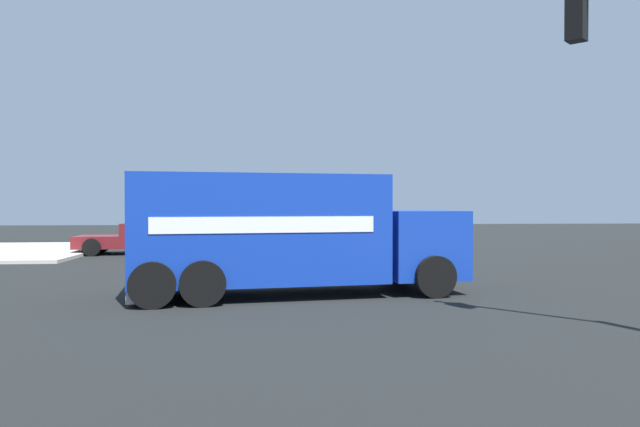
{
  "coord_description": "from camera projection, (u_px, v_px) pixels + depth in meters",
  "views": [
    {
      "loc": [
        15.04,
        0.61,
        2.19
      ],
      "look_at": [
        0.43,
        1.97,
        1.98
      ],
      "focal_mm": 32.22,
      "sensor_mm": 36.0,
      "label": 1
    }
  ],
  "objects": [
    {
      "name": "pickup_maroon",
      "position": [
        138.0,
        238.0,
        25.91
      ],
      "size": [
        2.52,
        5.32,
        1.38
      ],
      "color": "maroon",
      "rests_on": "ground"
    },
    {
      "name": "ground_plane",
      "position": [
        243.0,
        289.0,
        14.95
      ],
      "size": [
        100.0,
        100.0,
        0.0
      ],
      "primitive_type": "plane",
      "color": "black"
    },
    {
      "name": "delivery_truck",
      "position": [
        288.0,
        233.0,
        14.02
      ],
      "size": [
        3.71,
        8.24,
        2.91
      ],
      "color": "#1438AD",
      "rests_on": "ground"
    }
  ]
}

